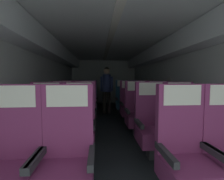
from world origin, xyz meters
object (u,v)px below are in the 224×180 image
Objects in this scene: seat_c_left_window at (62,114)px; flight_attendant at (107,85)px; seat_b_right_aisle at (181,125)px; seat_d_left_window at (70,106)px; seat_b_left_aisle at (79,127)px; seat_a_right_window at (186,155)px; seat_d_right_window at (129,105)px; seat_e_left_aisle at (90,101)px; seat_d_left_aisle at (88,106)px; seat_a_left_aisle at (67,159)px; seat_c_right_aisle at (159,112)px; seat_e_right_window at (123,100)px; seat_b_left_window at (46,128)px; seat_e_right_aisle at (137,100)px; seat_c_left_aisle at (84,114)px; seat_e_left_window at (75,101)px; seat_d_right_aisle at (146,105)px; seat_b_right_window at (152,125)px; seat_a_left_window at (11,162)px; seat_c_right_window at (137,113)px.

seat_c_left_window is 0.72× the size of flight_attendant.
seat_d_left_window is (-2.07, 1.91, 0.00)m from seat_b_right_aisle.
seat_b_left_aisle is 1.05m from seat_c_left_window.
seat_a_right_window is 1.00× the size of seat_d_right_window.
seat_d_left_aisle is at bearing -90.24° from seat_e_left_aisle.
seat_a_left_aisle and seat_d_right_window have the same top height.
seat_a_right_window is at bearing -90.22° from seat_d_right_window.
seat_e_right_window is at bearing 103.95° from seat_c_right_aisle.
flight_attendant is at bearing 71.02° from seat_b_left_window.
seat_d_left_window is 1.00× the size of seat_d_left_aisle.
seat_c_right_aisle is at bearing -89.83° from seat_e_right_aisle.
seat_b_left_window is at bearing -117.18° from seat_c_left_aisle.
seat_e_right_aisle is 1.00× the size of seat_e_right_window.
seat_b_left_aisle is 3.14m from flight_attendant.
seat_d_right_window and seat_e_left_window have the same top height.
seat_c_right_aisle is 1.86m from seat_d_left_aisle.
seat_c_left_window is 1.00× the size of seat_c_right_aisle.
seat_a_left_aisle is 3.25m from seat_d_right_aisle.
seat_b_left_aisle is at bearing -90.08° from seat_e_left_aisle.
seat_d_right_aisle is (0.47, 2.85, 0.00)m from seat_a_right_window.
seat_b_left_aisle is at bearing 90.53° from seat_a_left_aisle.
seat_b_right_window is (-0.47, 0.01, 0.00)m from seat_b_right_aisle.
seat_c_left_window and seat_d_right_window have the same top height.
seat_d_left_window and seat_d_right_window have the same top height.
seat_d_left_window and seat_e_left_aisle have the same top height.
seat_a_left_window and seat_b_right_aisle have the same top height.
flight_attendant is (-0.55, 0.20, 0.50)m from seat_e_right_window.
seat_d_left_aisle is at bearing 148.87° from seat_c_right_aisle.
seat_d_left_window is 1.61m from seat_d_right_window.
seat_d_left_window is 1.00× the size of seat_d_right_window.
flight_attendant reaches higher than seat_e_left_window.
seat_a_right_window is at bearing -67.30° from seat_e_left_window.
seat_e_left_window is (-1.59, 3.80, 0.00)m from seat_a_right_window.
seat_d_right_window is at bearing 89.02° from seat_c_right_window.
seat_d_left_window is at bearing -117.47° from seat_e_left_aisle.
seat_e_left_window is 0.72× the size of flight_attendant.
seat_a_left_window is 3.79m from seat_e_left_window.
seat_c_left_aisle and seat_e_right_window have the same top height.
seat_e_right_aisle is at bearing 90.08° from seat_b_right_aisle.
seat_b_left_window is (-0.49, 0.95, 0.00)m from seat_a_left_aisle.
flight_attendant reaches higher than seat_a_right_window.
seat_d_left_aisle is at bearing 89.84° from seat_c_left_aisle.
seat_b_right_aisle is 1.00× the size of seat_e_right_window.
seat_d_left_window and seat_d_right_aisle have the same top height.
seat_d_left_aisle is (-1.59, 0.96, 0.00)m from seat_c_right_aisle.
seat_a_left_window is at bearing -137.59° from seat_c_right_aisle.
seat_c_right_aisle and seat_e_left_window have the same top height.
seat_d_left_window and seat_e_right_aisle have the same top height.
seat_b_right_aisle is at bearing -0.69° from seat_b_right_window.
seat_a_left_aisle is 1.00× the size of seat_c_right_window.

